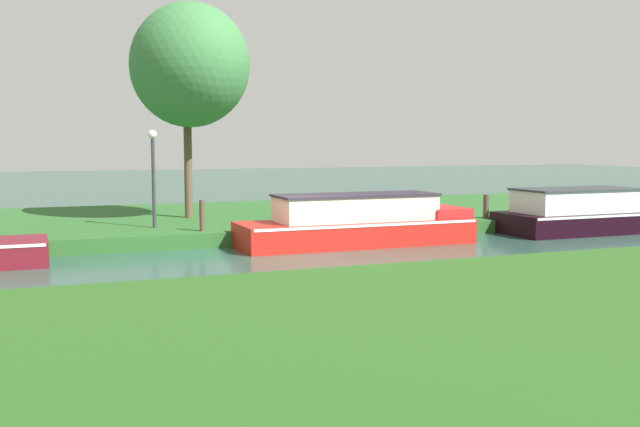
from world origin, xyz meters
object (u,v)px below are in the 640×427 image
at_px(black_cruiser, 576,213).
at_px(mooring_post_near, 202,216).
at_px(red_narrowboat, 359,223).
at_px(mooring_post_far, 486,206).
at_px(lamp_post, 153,166).
at_px(willow_tree_left, 190,66).

xyz_separation_m(black_cruiser, mooring_post_near, (-11.46, 1.37, 0.22)).
xyz_separation_m(red_narrowboat, mooring_post_far, (5.05, 1.37, 0.18)).
bearing_deg(mooring_post_far, mooring_post_near, 180.00).
bearing_deg(mooring_post_near, red_narrowboat, -18.77).
distance_m(red_narrowboat, lamp_post, 5.96).
distance_m(black_cruiser, mooring_post_near, 11.54).
relative_size(lamp_post, mooring_post_far, 3.63).
bearing_deg(red_narrowboat, willow_tree_left, 128.33).
distance_m(willow_tree_left, lamp_post, 3.87).
bearing_deg(mooring_post_far, willow_tree_left, 159.58).
bearing_deg(mooring_post_far, lamp_post, 172.78).
bearing_deg(lamp_post, willow_tree_left, 52.95).
bearing_deg(mooring_post_far, red_narrowboat, -164.81).
relative_size(willow_tree_left, lamp_post, 2.43).
xyz_separation_m(red_narrowboat, willow_tree_left, (-3.64, 4.60, 4.55)).
relative_size(red_narrowboat, mooring_post_near, 7.69).
distance_m(red_narrowboat, mooring_post_far, 5.23).
bearing_deg(lamp_post, red_narrowboat, -27.46).
bearing_deg(red_narrowboat, black_cruiser, 0.00).
xyz_separation_m(lamp_post, mooring_post_near, (1.08, -1.29, -1.31)).
bearing_deg(mooring_post_near, willow_tree_left, 83.07).
height_order(black_cruiser, willow_tree_left, willow_tree_left).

